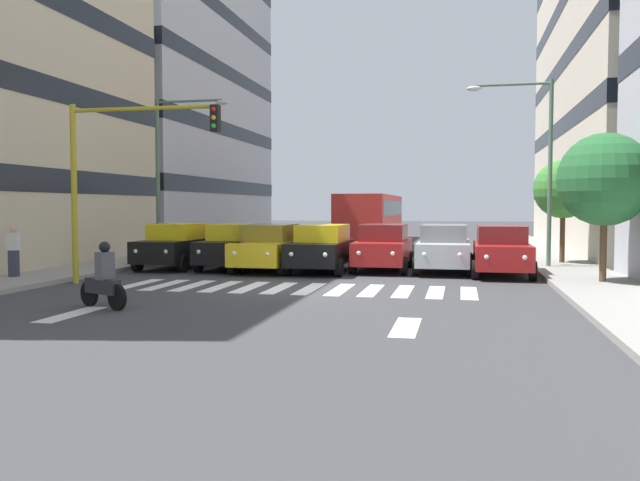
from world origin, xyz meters
name	(u,v)px	position (x,y,z in m)	size (l,w,h in m)	color
ground_plane	(294,288)	(0.00, 0.00, 0.00)	(180.00, 180.00, 0.00)	#38383A
sidewalk_left	(612,294)	(-8.62, 0.00, 0.07)	(2.56, 90.00, 0.15)	gray
sidewalk_right	(32,279)	(8.62, 0.00, 0.07)	(2.56, 90.00, 0.15)	gray
building_right_block_0	(150,76)	(15.34, -21.90, 10.90)	(10.92, 19.25, 21.81)	#ADB2BC
crosswalk_markings	(294,288)	(0.00, 0.00, 0.00)	(10.35, 2.80, 0.01)	silver
lane_arrow_0	(406,327)	(-3.67, 5.50, 0.00)	(0.50, 2.20, 0.01)	silver
lane_arrow_1	(71,314)	(3.67, 5.50, 0.00)	(0.50, 2.20, 0.01)	silver
car_0	(501,250)	(-6.08, -4.95, 0.89)	(2.02, 4.44, 1.72)	maroon
car_1	(444,248)	(-4.12, -5.69, 0.89)	(2.02, 4.44, 1.72)	#B2B7BC
car_2	(383,247)	(-1.91, -5.85, 0.89)	(2.02, 4.44, 1.72)	maroon
car_3	(322,248)	(0.21, -4.86, 0.89)	(2.02, 4.44, 1.72)	black
car_4	(270,247)	(2.16, -4.77, 0.89)	(2.02, 4.44, 1.72)	gold
car_5	(236,246)	(3.67, -5.34, 0.89)	(2.02, 4.44, 1.72)	black
car_6	(177,245)	(5.98, -5.18, 0.89)	(2.02, 4.44, 1.72)	black
bus_behind_traffic	(371,216)	(0.21, -18.17, 1.86)	(2.78, 10.50, 3.00)	red
motorcycle_with_rider	(103,281)	(3.44, 4.55, 0.65)	(1.58, 0.83, 1.57)	black
traffic_light_gantry	(115,162)	(5.54, 0.19, 3.74)	(4.83, 0.36, 5.50)	#AD991E
street_lamp_left	(535,151)	(-7.41, -7.39, 4.44)	(3.15, 0.28, 6.94)	#4C6B56
street_lamp_right	(170,160)	(7.37, -7.63, 4.37)	(3.27, 0.28, 6.79)	#4C6B56
street_tree_0	(605,180)	(-8.85, -2.34, 3.17)	(2.74, 2.74, 4.40)	#513823
street_tree_1	(563,190)	(-8.68, -9.22, 3.05)	(2.32, 2.32, 4.08)	#513823
pedestrian_waiting	(13,250)	(9.19, 0.09, 1.00)	(0.36, 0.24, 1.63)	#2D3347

